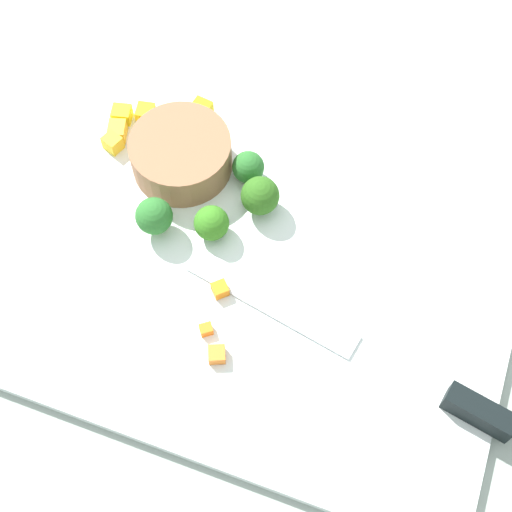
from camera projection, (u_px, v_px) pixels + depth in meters
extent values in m
plane|color=#8F9B93|center=(256.00, 267.00, 0.69)|extent=(4.00, 4.00, 0.00)
cube|color=white|center=(256.00, 264.00, 0.69)|extent=(0.47, 0.37, 0.01)
cylinder|color=#976444|center=(181.00, 154.00, 0.71)|extent=(0.10, 0.10, 0.04)
cube|color=silver|center=(272.00, 302.00, 0.66)|extent=(0.17, 0.06, 0.00)
cube|color=black|center=(479.00, 412.00, 0.61)|extent=(0.06, 0.03, 0.02)
cube|color=orange|center=(206.00, 329.00, 0.65)|extent=(0.01, 0.01, 0.01)
cube|color=orange|center=(220.00, 289.00, 0.66)|extent=(0.02, 0.02, 0.01)
cube|color=orange|center=(214.00, 353.00, 0.63)|extent=(0.02, 0.02, 0.01)
cube|color=yellow|center=(145.00, 113.00, 0.75)|extent=(0.02, 0.02, 0.01)
cube|color=yellow|center=(122.00, 114.00, 0.75)|extent=(0.02, 0.02, 0.02)
cube|color=yellow|center=(113.00, 143.00, 0.73)|extent=(0.02, 0.02, 0.02)
cube|color=yellow|center=(200.00, 112.00, 0.74)|extent=(0.02, 0.02, 0.02)
cube|color=yellow|center=(117.00, 131.00, 0.74)|extent=(0.02, 0.02, 0.02)
cylinder|color=#8DBC55|center=(157.00, 223.00, 0.69)|extent=(0.01, 0.01, 0.01)
sphere|color=#2B6C2B|center=(155.00, 214.00, 0.68)|extent=(0.03, 0.03, 0.03)
cylinder|color=#83AB66|center=(260.00, 205.00, 0.70)|extent=(0.01, 0.01, 0.01)
sphere|color=#2E631C|center=(260.00, 196.00, 0.69)|extent=(0.04, 0.04, 0.04)
cylinder|color=#8BAC5A|center=(212.00, 230.00, 0.69)|extent=(0.01, 0.01, 0.01)
sphere|color=#367A1F|center=(211.00, 223.00, 0.68)|extent=(0.03, 0.03, 0.03)
cylinder|color=#8DB25A|center=(248.00, 175.00, 0.72)|extent=(0.01, 0.01, 0.01)
sphere|color=#2A6B2A|center=(248.00, 167.00, 0.71)|extent=(0.03, 0.03, 0.03)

